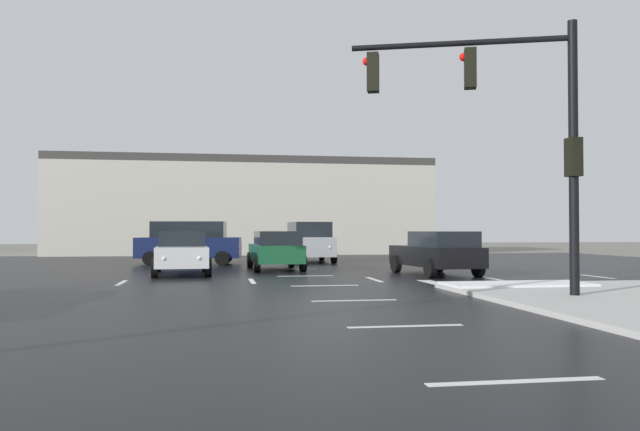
{
  "coord_description": "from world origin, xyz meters",
  "views": [
    {
      "loc": [
        -3.19,
        -20.45,
        1.64
      ],
      "look_at": [
        1.08,
        5.39,
        2.24
      ],
      "focal_mm": 35.97,
      "sensor_mm": 36.0,
      "label": 1
    }
  ],
  "objects_px": {
    "traffic_signal_mast": "(511,114)",
    "suv_navy": "(189,242)",
    "sedan_black": "(437,252)",
    "sedan_green": "(276,249)",
    "suv_silver": "(309,241)",
    "sedan_white": "(182,252)"
  },
  "relations": [
    {
      "from": "suv_navy",
      "to": "sedan_black",
      "type": "height_order",
      "value": "suv_navy"
    },
    {
      "from": "suv_navy",
      "to": "suv_silver",
      "type": "distance_m",
      "value": 6.17
    },
    {
      "from": "traffic_signal_mast",
      "to": "sedan_white",
      "type": "bearing_deg",
      "value": -31.77
    },
    {
      "from": "traffic_signal_mast",
      "to": "suv_silver",
      "type": "xyz_separation_m",
      "value": [
        -2.13,
        18.33,
        -3.29
      ]
    },
    {
      "from": "traffic_signal_mast",
      "to": "sedan_green",
      "type": "distance_m",
      "value": 13.27
    },
    {
      "from": "suv_silver",
      "to": "sedan_black",
      "type": "bearing_deg",
      "value": 16.16
    },
    {
      "from": "sedan_black",
      "to": "sedan_white",
      "type": "distance_m",
      "value": 9.36
    },
    {
      "from": "sedan_green",
      "to": "sedan_black",
      "type": "relative_size",
      "value": 0.98
    },
    {
      "from": "sedan_black",
      "to": "sedan_white",
      "type": "xyz_separation_m",
      "value": [
        -9.14,
        2.03,
        0.0
      ]
    },
    {
      "from": "sedan_green",
      "to": "suv_navy",
      "type": "xyz_separation_m",
      "value": [
        -3.65,
        4.69,
        0.24
      ]
    },
    {
      "from": "traffic_signal_mast",
      "to": "sedan_white",
      "type": "distance_m",
      "value": 13.39
    },
    {
      "from": "sedan_green",
      "to": "sedan_black",
      "type": "distance_m",
      "value": 6.76
    },
    {
      "from": "sedan_green",
      "to": "traffic_signal_mast",
      "type": "bearing_deg",
      "value": -161.63
    },
    {
      "from": "suv_silver",
      "to": "traffic_signal_mast",
      "type": "bearing_deg",
      "value": 5.71
    },
    {
      "from": "traffic_signal_mast",
      "to": "sedan_green",
      "type": "bearing_deg",
      "value": -50.34
    },
    {
      "from": "traffic_signal_mast",
      "to": "sedan_black",
      "type": "relative_size",
      "value": 1.37
    },
    {
      "from": "traffic_signal_mast",
      "to": "suv_navy",
      "type": "height_order",
      "value": "traffic_signal_mast"
    },
    {
      "from": "sedan_green",
      "to": "sedan_black",
      "type": "bearing_deg",
      "value": -127.89
    },
    {
      "from": "suv_navy",
      "to": "sedan_black",
      "type": "distance_m",
      "value": 12.58
    },
    {
      "from": "sedan_green",
      "to": "suv_silver",
      "type": "bearing_deg",
      "value": -21.92
    },
    {
      "from": "sedan_white",
      "to": "sedan_green",
      "type": "bearing_deg",
      "value": 115.08
    },
    {
      "from": "traffic_signal_mast",
      "to": "suv_navy",
      "type": "distance_m",
      "value": 18.83
    }
  ]
}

